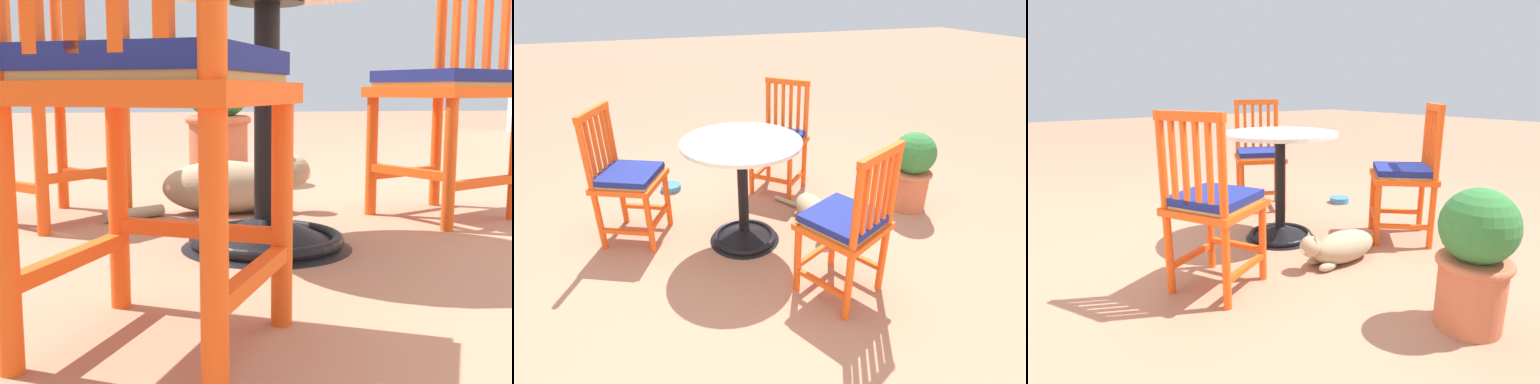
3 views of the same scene
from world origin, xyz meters
The scene contains 7 objects.
ground_plane centered at (0.00, 0.00, 0.00)m, with size 24.00×24.00×0.00m, color #A36B51.
cafe_table centered at (-0.04, -0.03, 0.28)m, with size 0.76×0.76×0.73m.
orange_chair_at_corner centered at (0.67, -0.34, 0.45)m, with size 0.54×0.54×0.91m.
orange_chair_facing_out centered at (-0.41, 0.67, 0.45)m, with size 0.54×0.54×0.91m.
orange_chair_near_fence centered at (-0.55, -0.69, 0.45)m, with size 0.57×0.57×0.91m.
tabby_cat centered at (-0.58, -0.05, 0.10)m, with size 0.27×0.74×0.23m.
terracotta_planter centered at (-1.39, -0.03, 0.33)m, with size 0.32×0.32×0.62m.
Camera 1 is at (1.75, -0.33, 0.44)m, focal length 46.30 mm.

